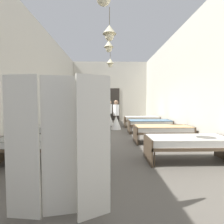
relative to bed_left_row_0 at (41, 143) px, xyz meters
name	(u,v)px	position (x,y,z in m)	size (l,w,h in m)	color
ground_plane	(112,138)	(1.70, 2.85, -0.49)	(6.09, 13.60, 0.10)	#59544C
room_shell	(111,84)	(1.70, 4.09, 1.76)	(5.89, 13.20, 4.37)	beige
bed_left_row_0	(41,143)	(0.00, 0.00, 0.00)	(1.90, 0.84, 0.57)	#473828
bed_right_row_0	(188,142)	(3.39, 0.00, 0.00)	(1.90, 0.84, 0.57)	#473828
bed_left_row_1	(62,130)	(0.00, 1.90, 0.00)	(1.90, 0.84, 0.57)	#473828
bed_right_row_1	(163,130)	(3.39, 1.90, 0.00)	(1.90, 0.84, 0.57)	#473828
bed_left_row_2	(73,123)	(0.00, 3.80, 0.00)	(1.90, 0.84, 0.57)	#473828
bed_right_row_2	(150,123)	(3.39, 3.80, 0.00)	(1.90, 0.84, 0.57)	#473828
bed_left_row_3	(80,119)	(0.00, 5.70, 0.00)	(1.90, 0.84, 0.57)	#473828
bed_right_row_3	(142,119)	(3.39, 5.70, 0.00)	(1.90, 0.84, 0.57)	#473828
nurse_near_aisle	(109,116)	(1.62, 6.36, 0.09)	(0.52, 0.52, 1.49)	white
nurse_mid_aisle	(116,119)	(1.94, 4.87, 0.09)	(0.52, 0.52, 1.49)	white
patient_seated_primary	(73,117)	(0.35, 1.98, 0.43)	(0.44, 0.44, 0.80)	#515B70
potted_plant	(106,110)	(1.39, 7.49, 0.42)	(0.62, 0.62, 1.36)	brown
privacy_screen	(59,147)	(0.95, -1.98, 0.41)	(1.24, 0.22, 1.70)	silver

